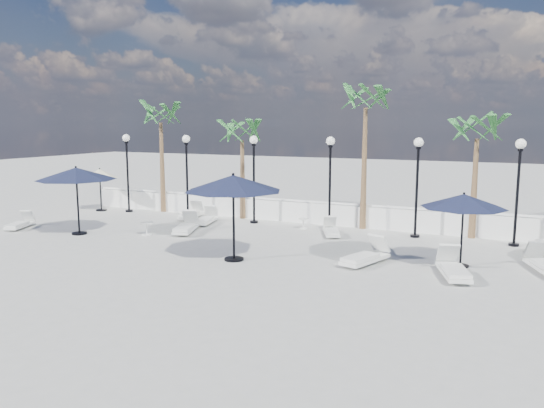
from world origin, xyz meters
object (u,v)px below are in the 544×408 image
at_px(lounger_2, 186,227).
at_px(lounger_1, 20,224).
at_px(parasol_navy_mid, 233,184).
at_px(parasol_cream_small, 100,174).
at_px(lounger_0, 191,214).
at_px(lounger_3, 206,219).
at_px(lounger_4, 331,230).
at_px(lounger_6, 453,269).
at_px(lounger_5, 365,256).
at_px(parasol_navy_right, 464,201).
at_px(parasol_navy_left, 76,174).

bearing_deg(lounger_2, lounger_1, 178.16).
bearing_deg(parasol_navy_mid, parasol_cream_small, 152.24).
xyz_separation_m(lounger_0, lounger_2, (1.60, -2.78, 0.02)).
relative_size(lounger_3, lounger_4, 1.07).
height_order(lounger_2, lounger_6, lounger_2).
bearing_deg(lounger_6, parasol_cream_small, 146.05).
height_order(lounger_4, lounger_5, lounger_5).
relative_size(lounger_3, lounger_5, 0.88).
distance_m(lounger_1, lounger_6, 17.31).
relative_size(lounger_1, lounger_2, 0.83).
bearing_deg(parasol_cream_small, parasol_navy_mid, -27.76).
bearing_deg(lounger_6, lounger_2, 150.48).
relative_size(lounger_0, lounger_1, 1.12).
bearing_deg(lounger_2, parasol_cream_small, 138.66).
xyz_separation_m(lounger_1, parasol_navy_right, (17.38, 1.54, 1.83)).
bearing_deg(lounger_6, lounger_3, 141.02).
bearing_deg(lounger_1, parasol_cream_small, 71.24).
height_order(lounger_4, parasol_navy_mid, parasol_navy_mid).
bearing_deg(parasol_navy_mid, lounger_4, 71.92).
relative_size(lounger_2, parasol_navy_left, 0.67).
xyz_separation_m(lounger_3, lounger_5, (8.12, -3.62, 0.03)).
bearing_deg(lounger_3, lounger_6, -32.82).
xyz_separation_m(lounger_4, lounger_6, (5.02, -3.96, 0.04)).
bearing_deg(lounger_2, lounger_0, 99.95).
relative_size(parasol_navy_left, parasol_navy_mid, 0.98).
relative_size(lounger_3, parasol_cream_small, 0.85).
bearing_deg(parasol_cream_small, lounger_3, -6.52).
relative_size(lounger_0, parasol_cream_small, 0.89).
bearing_deg(parasol_cream_small, lounger_0, 0.41).
bearing_deg(parasol_navy_left, parasol_cream_small, 124.49).
bearing_deg(lounger_1, lounger_3, 12.05).
xyz_separation_m(lounger_4, parasol_navy_mid, (-1.61, -4.94, 2.28)).
height_order(lounger_2, lounger_4, lounger_2).
relative_size(lounger_0, lounger_3, 1.05).
height_order(lounger_3, lounger_5, lounger_5).
relative_size(lounger_4, parasol_navy_mid, 0.54).
xyz_separation_m(lounger_2, parasol_navy_left, (-3.70, -2.04, 2.15)).
height_order(lounger_1, parasol_navy_left, parasol_navy_left).
height_order(lounger_5, lounger_6, lounger_5).
xyz_separation_m(lounger_5, parasol_navy_right, (2.73, 0.96, 1.78)).
distance_m(lounger_1, parasol_navy_left, 3.82).
bearing_deg(lounger_5, parasol_navy_mid, -143.48).
relative_size(lounger_2, parasol_navy_mid, 0.66).
relative_size(lounger_3, parasol_navy_left, 0.60).
distance_m(lounger_5, parasol_cream_small, 15.53).
bearing_deg(lounger_4, parasol_navy_mid, -132.59).
bearing_deg(parasol_navy_left, lounger_4, 23.62).
relative_size(lounger_3, parasol_navy_right, 0.71).
bearing_deg(parasol_navy_mid, parasol_navy_right, 18.85).
bearing_deg(lounger_0, parasol_navy_right, -27.36).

